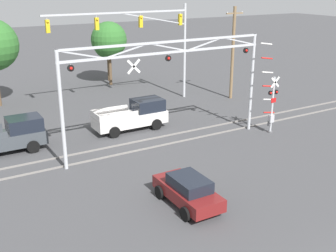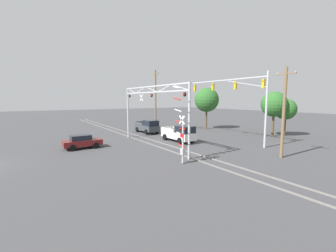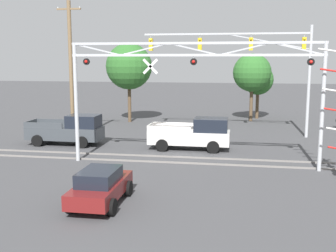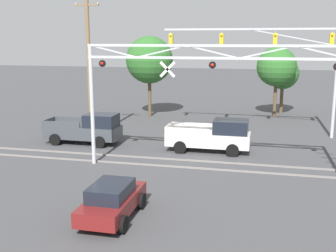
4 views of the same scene
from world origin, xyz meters
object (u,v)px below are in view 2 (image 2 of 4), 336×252
Objects in this scene: pickup_truck_following at (148,127)px; traffic_signal_span at (241,94)px; pickup_truck_lead at (180,134)px; crossing_gantry at (152,103)px; sedan_waiting at (82,141)px; background_tree_beyond_span at (207,100)px; utility_pole_right at (284,112)px; background_tree_far_left_verge at (274,104)px; background_tree_far_right_verge at (286,109)px; crossing_signal_mast at (182,138)px; utility_pole_left at (155,100)px.

traffic_signal_span is at bearing 23.35° from pickup_truck_following.
pickup_truck_lead is at bearing -0.62° from pickup_truck_following.
sedan_waiting is at bearing -113.13° from crossing_gantry.
utility_pole_right is at bearing -23.24° from background_tree_beyond_span.
pickup_truck_lead is 0.65× the size of utility_pole_right.
utility_pole_right is at bearing -54.68° from background_tree_far_left_verge.
traffic_signal_span is 7.62m from utility_pole_right.
sedan_waiting is 0.54× the size of background_tree_beyond_span.
sedan_waiting is (-3.04, -7.12, -4.21)m from crossing_gantry.
utility_pole_right is (11.58, 3.30, 3.24)m from pickup_truck_lead.
background_tree_far_right_verge is at bearing 74.94° from sedan_waiting.
background_tree_far_left_verge is at bearing 94.40° from traffic_signal_span.
sedan_waiting is 26.50m from background_tree_far_left_verge.
crossing_signal_mast is 17.88m from pickup_truck_following.
background_tree_far_left_verge reaches higher than background_tree_far_right_verge.
utility_pole_right is at bearing 8.91° from pickup_truck_following.
traffic_signal_span is 1.97× the size of background_tree_far_left_verge.
pickup_truck_following is (-16.90, 5.71, -1.14)m from crossing_signal_mast.
background_tree_far_right_verge is at bearing 19.89° from background_tree_beyond_span.
crossing_gantry is at bearing -84.88° from pickup_truck_lead.
background_tree_far_left_verge is 1.19× the size of background_tree_far_right_verge.
crossing_signal_mast is (7.66, -1.35, -2.80)m from crossing_gantry.
background_tree_far_right_verge is (0.04, 9.98, -2.13)m from traffic_signal_span.
pickup_truck_following is 0.64× the size of utility_pole_right.
utility_pole_left is (-9.29, 1.82, 4.17)m from pickup_truck_lead.
crossing_gantry is at bearing -102.05° from background_tree_far_right_verge.
crossing_gantry is 11.10m from traffic_signal_span.
utility_pole_left is 9.84m from background_tree_beyond_span.
pickup_truck_lead is 0.82× the size of background_tree_far_left_verge.
background_tree_beyond_span is at bearing 123.14° from pickup_truck_lead.
pickup_truck_lead is 11.69m from sedan_waiting.
utility_pole_right is 20.80m from background_tree_beyond_span.
utility_pole_right is (6.93, -2.63, -1.77)m from traffic_signal_span.
background_tree_beyond_span is 1.36× the size of background_tree_far_right_verge.
crossing_gantry is 13.54m from utility_pole_right.
utility_pole_left reaches higher than pickup_truck_lead.
pickup_truck_lead is 14.98m from background_tree_far_left_verge.
background_tree_beyond_span reaches higher than pickup_truck_following.
crossing_gantry is at bearing -145.95° from utility_pole_right.
utility_pole_right is 1.51× the size of background_tree_far_right_verge.
background_tree_far_left_verge is at bearing 75.22° from sedan_waiting.
traffic_signal_span reaches higher than sedan_waiting.
pickup_truck_lead is at bearing 95.12° from crossing_gantry.
traffic_signal_span is 14.55m from utility_pole_left.
utility_pole_left is 18.03m from background_tree_far_left_verge.
sedan_waiting is 0.73× the size of background_tree_far_right_verge.
background_tree_beyond_span is (-12.15, 5.57, -0.77)m from traffic_signal_span.
sedan_waiting is (-2.66, -11.38, -0.27)m from pickup_truck_lead.
background_tree_beyond_span reaches higher than crossing_signal_mast.
crossing_gantry is 1.09× the size of traffic_signal_span.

